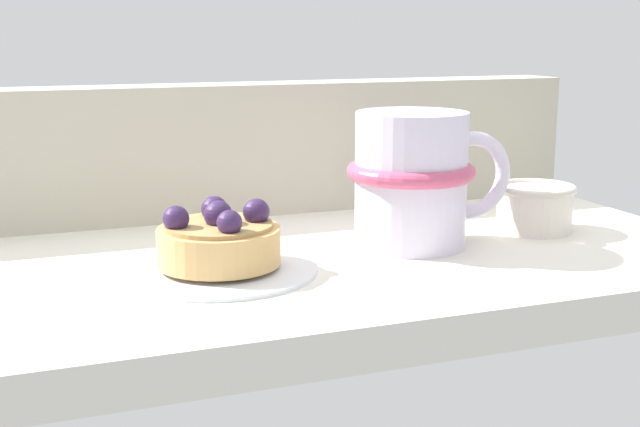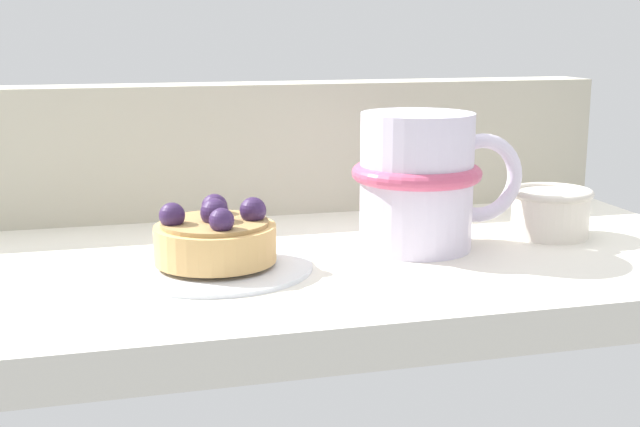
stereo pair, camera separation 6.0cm
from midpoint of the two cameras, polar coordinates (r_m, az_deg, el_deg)
ground_plane at (r=62.04cm, az=-2.31°, el=-3.97°), size 71.79×33.74×2.76cm
window_rail_back at (r=74.33cm, az=-4.77°, el=4.32°), size 70.35×5.03×11.36cm
dessert_plate at (r=57.76cm, az=-4.10°, el=-3.54°), size 13.20×13.20×0.61cm
raspberry_tart at (r=57.27cm, az=-4.11°, el=-1.66°), size 8.27×8.27×4.32cm
coffee_mug at (r=63.11cm, az=9.48°, el=2.22°), size 13.33×9.58×10.10cm
sugar_bowl at (r=69.59cm, az=17.66°, el=0.16°), size 6.49×6.49×3.80cm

